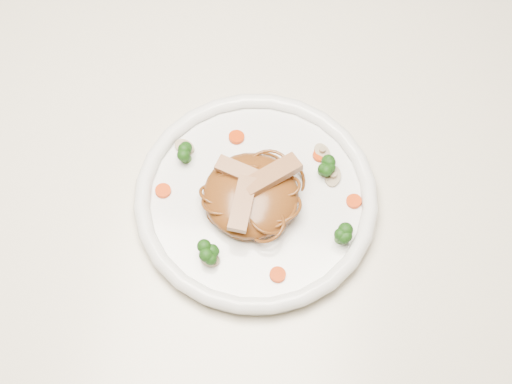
# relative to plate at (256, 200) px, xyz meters

# --- Properties ---
(ground) EXTENTS (4.00, 4.00, 0.00)m
(ground) POSITION_rel_plate_xyz_m (-0.09, 0.03, -0.76)
(ground) COLOR brown
(ground) RESTS_ON ground
(table) EXTENTS (1.20, 0.80, 0.75)m
(table) POSITION_rel_plate_xyz_m (-0.09, 0.03, -0.11)
(table) COLOR beige
(table) RESTS_ON ground
(plate) EXTENTS (0.33, 0.33, 0.02)m
(plate) POSITION_rel_plate_xyz_m (0.00, 0.00, 0.00)
(plate) COLOR white
(plate) RESTS_ON table
(noodle_mound) EXTENTS (0.15, 0.15, 0.04)m
(noodle_mound) POSITION_rel_plate_xyz_m (-0.01, -0.01, 0.02)
(noodle_mound) COLOR brown
(noodle_mound) RESTS_ON plate
(chicken_a) EXTENTS (0.07, 0.06, 0.01)m
(chicken_a) POSITION_rel_plate_xyz_m (0.02, 0.01, 0.05)
(chicken_a) COLOR #A4764D
(chicken_a) RESTS_ON noodle_mound
(chicken_b) EXTENTS (0.06, 0.04, 0.01)m
(chicken_b) POSITION_rel_plate_xyz_m (-0.02, 0.01, 0.05)
(chicken_b) COLOR #A4764D
(chicken_b) RESTS_ON noodle_mound
(chicken_c) EXTENTS (0.03, 0.07, 0.01)m
(chicken_c) POSITION_rel_plate_xyz_m (-0.01, -0.03, 0.05)
(chicken_c) COLOR #A4764D
(chicken_c) RESTS_ON noodle_mound
(broccoli_0) EXTENTS (0.03, 0.03, 0.03)m
(broccoli_0) POSITION_rel_plate_xyz_m (0.08, 0.05, 0.02)
(broccoli_0) COLOR #1B480F
(broccoli_0) RESTS_ON plate
(broccoli_1) EXTENTS (0.03, 0.03, 0.03)m
(broccoli_1) POSITION_rel_plate_xyz_m (-0.09, 0.04, 0.02)
(broccoli_1) COLOR #1B480F
(broccoli_1) RESTS_ON plate
(broccoli_2) EXTENTS (0.03, 0.03, 0.03)m
(broccoli_2) POSITION_rel_plate_xyz_m (-0.04, -0.09, 0.02)
(broccoli_2) COLOR #1B480F
(broccoli_2) RESTS_ON plate
(broccoli_3) EXTENTS (0.04, 0.04, 0.03)m
(broccoli_3) POSITION_rel_plate_xyz_m (0.11, -0.04, 0.02)
(broccoli_3) COLOR #1B480F
(broccoli_3) RESTS_ON plate
(carrot_0) EXTENTS (0.02, 0.02, 0.00)m
(carrot_0) POSITION_rel_plate_xyz_m (0.07, 0.07, 0.01)
(carrot_0) COLOR #CC3707
(carrot_0) RESTS_ON plate
(carrot_1) EXTENTS (0.02, 0.02, 0.00)m
(carrot_1) POSITION_rel_plate_xyz_m (-0.11, -0.01, 0.01)
(carrot_1) COLOR #CC3707
(carrot_1) RESTS_ON plate
(carrot_2) EXTENTS (0.02, 0.02, 0.00)m
(carrot_2) POSITION_rel_plate_xyz_m (0.12, 0.01, 0.01)
(carrot_2) COLOR #CC3707
(carrot_2) RESTS_ON plate
(carrot_3) EXTENTS (0.03, 0.03, 0.00)m
(carrot_3) POSITION_rel_plate_xyz_m (-0.04, 0.08, 0.01)
(carrot_3) COLOR #CC3707
(carrot_3) RESTS_ON plate
(carrot_4) EXTENTS (0.02, 0.02, 0.00)m
(carrot_4) POSITION_rel_plate_xyz_m (0.04, -0.10, 0.01)
(carrot_4) COLOR #CC3707
(carrot_4) RESTS_ON plate
(mushroom_0) EXTENTS (0.03, 0.03, 0.01)m
(mushroom_0) POSITION_rel_plate_xyz_m (-0.04, -0.09, 0.01)
(mushroom_0) COLOR tan
(mushroom_0) RESTS_ON plate
(mushroom_1) EXTENTS (0.03, 0.03, 0.01)m
(mushroom_1) POSITION_rel_plate_xyz_m (0.09, 0.04, 0.01)
(mushroom_1) COLOR tan
(mushroom_1) RESTS_ON plate
(mushroom_2) EXTENTS (0.03, 0.03, 0.01)m
(mushroom_2) POSITION_rel_plate_xyz_m (-0.10, 0.06, 0.01)
(mushroom_2) COLOR tan
(mushroom_2) RESTS_ON plate
(mushroom_3) EXTENTS (0.03, 0.03, 0.01)m
(mushroom_3) POSITION_rel_plate_xyz_m (0.07, 0.07, 0.01)
(mushroom_3) COLOR tan
(mushroom_3) RESTS_ON plate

